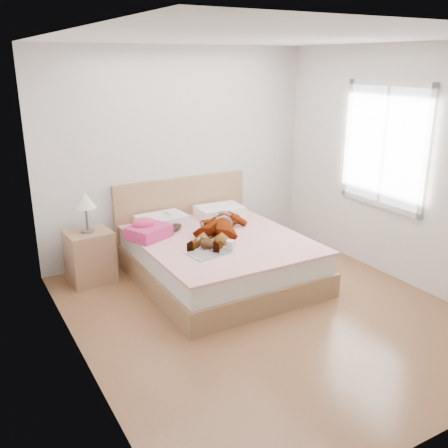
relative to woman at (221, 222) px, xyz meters
name	(u,v)px	position (x,y,z in m)	size (l,w,h in m)	color
ground	(266,313)	(-0.13, -1.15, -0.61)	(4.00, 4.00, 0.00)	#56341A
woman	(221,222)	(0.00, 0.00, 0.00)	(0.57, 1.52, 0.21)	white
hair	(161,225)	(-0.57, 0.45, -0.06)	(0.45, 0.55, 0.08)	black
phone	(168,213)	(-0.50, 0.40, 0.08)	(0.05, 0.10, 0.01)	silver
room_shell	(384,146)	(1.65, -0.85, 0.89)	(4.00, 4.00, 4.00)	white
bed	(216,254)	(-0.13, -0.11, -0.34)	(1.80, 2.08, 1.00)	brown
towel	(147,230)	(-0.84, 0.20, -0.01)	(0.55, 0.50, 0.23)	#D03880
magazine	(210,252)	(-0.44, -0.57, -0.10)	(0.49, 0.36, 0.03)	white
coffee_mug	(231,245)	(-0.21, -0.58, -0.05)	(0.14, 0.11, 0.10)	silver
plush_toy	(206,244)	(-0.43, -0.44, -0.04)	(0.15, 0.22, 0.12)	black
nightstand	(90,252)	(-1.43, 0.50, -0.27)	(0.51, 0.46, 1.04)	brown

